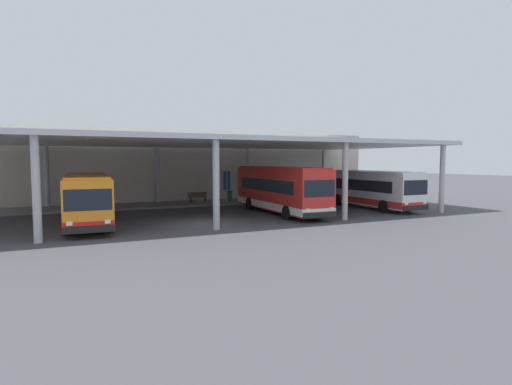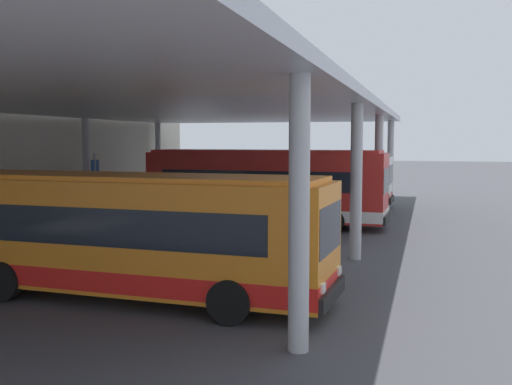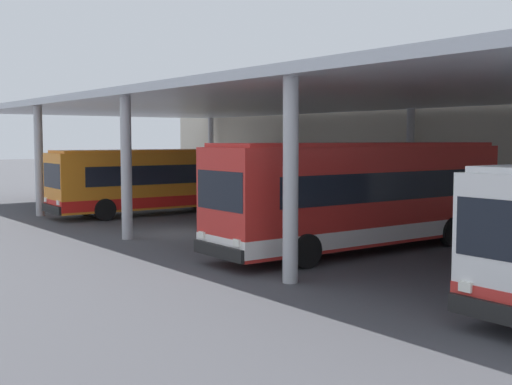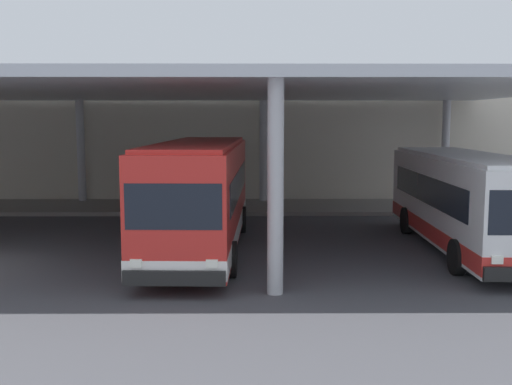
% 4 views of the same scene
% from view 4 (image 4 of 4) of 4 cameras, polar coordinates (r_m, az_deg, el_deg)
% --- Properties ---
extents(platform_kerb, '(42.00, 4.50, 0.18)m').
position_cam_4_polar(platform_kerb, '(30.26, -17.04, -1.33)').
color(platform_kerb, gray).
rests_on(platform_kerb, ground).
extents(station_building_facade, '(48.00, 1.60, 6.99)m').
position_cam_4_polar(station_building_facade, '(33.10, -15.63, 5.32)').
color(station_building_facade, beige).
rests_on(station_building_facade, ground).
extents(canopy_shelter, '(40.00, 17.00, 5.55)m').
position_cam_4_polar(canopy_shelter, '(24.08, -21.77, 8.85)').
color(canopy_shelter, silver).
rests_on(canopy_shelter, ground).
extents(bus_second_bay, '(2.93, 11.39, 3.57)m').
position_cam_4_polar(bus_second_bay, '(19.71, -5.30, -0.20)').
color(bus_second_bay, red).
rests_on(bus_second_bay, ground).
extents(bus_middle_bay, '(2.90, 10.59, 3.17)m').
position_cam_4_polar(bus_middle_bay, '(20.78, 19.25, -0.71)').
color(bus_middle_bay, white).
rests_on(bus_middle_bay, ground).
extents(bench_waiting, '(1.80, 0.45, 0.92)m').
position_cam_4_polar(bench_waiting, '(29.47, -10.86, -0.25)').
color(bench_waiting, brown).
rests_on(bench_waiting, platform_kerb).
extents(trash_bin, '(0.52, 0.52, 0.98)m').
position_cam_4_polar(trash_bin, '(28.71, -4.90, -0.30)').
color(trash_bin, '#236638').
rests_on(trash_bin, platform_kerb).
extents(banner_sign, '(0.70, 0.12, 3.20)m').
position_cam_4_polar(banner_sign, '(28.11, -6.08, 2.20)').
color(banner_sign, '#B2B2B7').
rests_on(banner_sign, platform_kerb).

